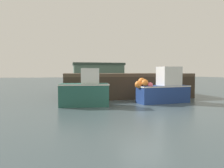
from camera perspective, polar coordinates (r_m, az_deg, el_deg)
ground at (r=11.71m, az=8.30°, el=-7.47°), size 120.00×160.00×0.10m
pier at (r=19.10m, az=3.01°, el=1.80°), size 10.42×7.11×2.00m
fishing_boat_near_left at (r=13.50m, az=-7.18°, el=-2.01°), size 3.20×1.77×2.35m
fishing_boat_near_right at (r=15.19m, az=13.45°, el=-1.21°), size 3.97×1.71×2.48m
rowboat at (r=16.68m, az=16.56°, el=-3.59°), size 1.99×1.36×0.41m
warehouse at (r=46.97m, az=-3.67°, el=3.09°), size 10.95×4.91×4.12m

